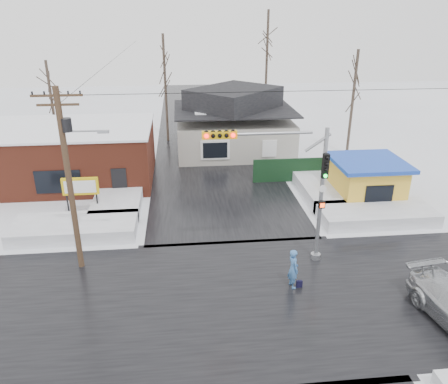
{
  "coord_description": "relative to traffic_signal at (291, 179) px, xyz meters",
  "views": [
    {
      "loc": [
        -2.74,
        -16.05,
        12.05
      ],
      "look_at": [
        -0.56,
        5.33,
        3.0
      ],
      "focal_mm": 35.0,
      "sensor_mm": 36.0,
      "label": 1
    }
  ],
  "objects": [
    {
      "name": "snowbank_ne",
      "position": [
        6.57,
        4.03,
        -4.14
      ],
      "size": [
        7.0,
        3.0,
        0.8
      ],
      "primitive_type": "cube",
      "color": "white",
      "rests_on": "ground"
    },
    {
      "name": "house",
      "position": [
        -0.43,
        19.03,
        -1.92
      ],
      "size": [
        10.4,
        8.4,
        5.76
      ],
      "color": "#ADA79C",
      "rests_on": "ground"
    },
    {
      "name": "snowbank_nside_e",
      "position": [
        4.57,
        9.03,
        -4.14
      ],
      "size": [
        3.0,
        8.0,
        0.8
      ],
      "primitive_type": "cube",
      "color": "white",
      "rests_on": "ground"
    },
    {
      "name": "shopping_bag",
      "position": [
        0.06,
        -2.37,
        -4.36
      ],
      "size": [
        0.29,
        0.13,
        0.35
      ],
      "primitive_type": "cube",
      "rotation": [
        0.0,
        0.0,
        0.05
      ],
      "color": "black",
      "rests_on": "ground"
    },
    {
      "name": "kiosk",
      "position": [
        7.07,
        7.03,
        -3.08
      ],
      "size": [
        4.6,
        4.6,
        2.88
      ],
      "color": "yellow",
      "rests_on": "ground"
    },
    {
      "name": "tree_far_mid",
      "position": [
        3.57,
        25.03,
        5.0
      ],
      "size": [
        3.0,
        3.0,
        12.0
      ],
      "color": "#332821",
      "rests_on": "ground"
    },
    {
      "name": "brick_building",
      "position": [
        -13.43,
        13.03,
        -2.46
      ],
      "size": [
        12.2,
        8.2,
        4.12
      ],
      "color": "maroon",
      "rests_on": "ground"
    },
    {
      "name": "road_ew",
      "position": [
        -2.43,
        -2.97,
        -4.53
      ],
      "size": [
        120.0,
        10.0,
        0.02
      ],
      "primitive_type": "cube",
      "color": "black",
      "rests_on": "ground"
    },
    {
      "name": "fence",
      "position": [
        4.07,
        11.03,
        -3.64
      ],
      "size": [
        8.0,
        0.12,
        1.8
      ],
      "primitive_type": "cube",
      "color": "black",
      "rests_on": "ground"
    },
    {
      "name": "road_ns",
      "position": [
        -2.43,
        -2.97,
        -4.53
      ],
      "size": [
        10.0,
        120.0,
        0.02
      ],
      "primitive_type": "cube",
      "color": "black",
      "rests_on": "ground"
    },
    {
      "name": "tree_far_left",
      "position": [
        -6.43,
        23.03,
        3.41
      ],
      "size": [
        3.0,
        3.0,
        10.0
      ],
      "color": "#332821",
      "rests_on": "ground"
    },
    {
      "name": "pedestrian",
      "position": [
        -0.25,
        -2.27,
        -3.56
      ],
      "size": [
        0.6,
        0.79,
        1.95
      ],
      "primitive_type": "imported",
      "rotation": [
        0.0,
        0.0,
        1.77
      ],
      "color": "#3D6EAC",
      "rests_on": "ground"
    },
    {
      "name": "tree_far_west",
      "position": [
        -16.43,
        21.03,
        1.82
      ],
      "size": [
        3.0,
        3.0,
        8.0
      ],
      "color": "#332821",
      "rests_on": "ground"
    },
    {
      "name": "marquee_sign",
      "position": [
        -11.43,
        6.53,
        -2.62
      ],
      "size": [
        2.2,
        0.21,
        2.55
      ],
      "color": "black",
      "rests_on": "ground"
    },
    {
      "name": "ground",
      "position": [
        -2.43,
        -2.97,
        -4.54
      ],
      "size": [
        120.0,
        120.0,
        0.0
      ],
      "primitive_type": "plane",
      "color": "white",
      "rests_on": "ground"
    },
    {
      "name": "utility_pole",
      "position": [
        -10.36,
        0.53,
        0.57
      ],
      "size": [
        3.15,
        0.44,
        9.0
      ],
      "color": "#382619",
      "rests_on": "ground"
    },
    {
      "name": "snowbank_nw",
      "position": [
        -11.43,
        4.03,
        -4.14
      ],
      "size": [
        7.0,
        3.0,
        0.8
      ],
      "primitive_type": "cube",
      "color": "white",
      "rests_on": "ground"
    },
    {
      "name": "snowbank_nside_w",
      "position": [
        -9.43,
        9.03,
        -4.14
      ],
      "size": [
        3.0,
        8.0,
        0.8
      ],
      "primitive_type": "cube",
      "color": "white",
      "rests_on": "ground"
    },
    {
      "name": "tree_far_right",
      "position": [
        9.57,
        17.03,
        2.62
      ],
      "size": [
        3.0,
        3.0,
        9.0
      ],
      "color": "#332821",
      "rests_on": "ground"
    },
    {
      "name": "traffic_signal",
      "position": [
        0.0,
        0.0,
        0.0
      ],
      "size": [
        6.05,
        0.68,
        7.0
      ],
      "color": "gray",
      "rests_on": "ground"
    }
  ]
}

